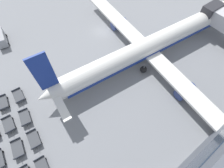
{
  "coord_description": "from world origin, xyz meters",
  "views": [
    {
      "loc": [
        26.97,
        -17.99,
        27.49
      ],
      "look_at": [
        13.66,
        -7.76,
        1.3
      ],
      "focal_mm": 28.0,
      "sensor_mm": 36.0,
      "label": 1
    }
  ],
  "objects_px": {
    "baggage_dolly_row_mid_a_col_b": "(9,125)",
    "baggage_dolly_row_mid_a_col_c": "(18,149)",
    "service_van": "(0,38)",
    "baggage_dolly_row_mid_b_col_a": "(19,96)",
    "baggage_dolly_row_mid_b_col_c": "(34,139)",
    "baggage_dolly_row_mid_b_col_d": "(42,168)",
    "airplane": "(152,45)",
    "baggage_dolly_row_mid_b_col_b": "(25,118)",
    "baggage_dolly_row_mid_a_col_a": "(3,103)"
  },
  "relations": [
    {
      "from": "service_van",
      "to": "baggage_dolly_row_mid_a_col_b",
      "type": "distance_m",
      "value": 20.53
    },
    {
      "from": "baggage_dolly_row_mid_a_col_b",
      "to": "baggage_dolly_row_mid_b_col_d",
      "type": "bearing_deg",
      "value": 9.64
    },
    {
      "from": "airplane",
      "to": "baggage_dolly_row_mid_b_col_a",
      "type": "bearing_deg",
      "value": -105.24
    },
    {
      "from": "baggage_dolly_row_mid_b_col_a",
      "to": "baggage_dolly_row_mid_a_col_a",
      "type": "bearing_deg",
      "value": -97.18
    },
    {
      "from": "baggage_dolly_row_mid_b_col_c",
      "to": "baggage_dolly_row_mid_b_col_b",
      "type": "bearing_deg",
      "value": 175.79
    },
    {
      "from": "baggage_dolly_row_mid_a_col_c",
      "to": "baggage_dolly_row_mid_b_col_a",
      "type": "height_order",
      "value": "same"
    },
    {
      "from": "baggage_dolly_row_mid_b_col_c",
      "to": "baggage_dolly_row_mid_a_col_a",
      "type": "bearing_deg",
      "value": -169.67
    },
    {
      "from": "airplane",
      "to": "baggage_dolly_row_mid_b_col_a",
      "type": "height_order",
      "value": "airplane"
    },
    {
      "from": "baggage_dolly_row_mid_b_col_c",
      "to": "baggage_dolly_row_mid_b_col_d",
      "type": "relative_size",
      "value": 1.0
    },
    {
      "from": "baggage_dolly_row_mid_b_col_c",
      "to": "baggage_dolly_row_mid_b_col_d",
      "type": "height_order",
      "value": "same"
    },
    {
      "from": "service_van",
      "to": "baggage_dolly_row_mid_b_col_c",
      "type": "relative_size",
      "value": 1.41
    },
    {
      "from": "baggage_dolly_row_mid_a_col_b",
      "to": "baggage_dolly_row_mid_a_col_c",
      "type": "distance_m",
      "value": 4.46
    },
    {
      "from": "baggage_dolly_row_mid_a_col_a",
      "to": "baggage_dolly_row_mid_a_col_c",
      "type": "height_order",
      "value": "same"
    },
    {
      "from": "baggage_dolly_row_mid_a_col_a",
      "to": "baggage_dolly_row_mid_a_col_b",
      "type": "distance_m",
      "value": 4.48
    },
    {
      "from": "service_van",
      "to": "baggage_dolly_row_mid_b_col_d",
      "type": "xyz_separation_m",
      "value": [
        28.8,
        -4.13,
        -0.74
      ]
    },
    {
      "from": "baggage_dolly_row_mid_a_col_a",
      "to": "baggage_dolly_row_mid_b_col_d",
      "type": "distance_m",
      "value": 13.56
    },
    {
      "from": "baggage_dolly_row_mid_b_col_a",
      "to": "baggage_dolly_row_mid_b_col_d",
      "type": "height_order",
      "value": "same"
    },
    {
      "from": "baggage_dolly_row_mid_a_col_a",
      "to": "baggage_dolly_row_mid_b_col_c",
      "type": "relative_size",
      "value": 1.01
    },
    {
      "from": "baggage_dolly_row_mid_a_col_a",
      "to": "baggage_dolly_row_mid_b_col_d",
      "type": "bearing_deg",
      "value": 4.01
    },
    {
      "from": "baggage_dolly_row_mid_b_col_a",
      "to": "baggage_dolly_row_mid_b_col_b",
      "type": "bearing_deg",
      "value": -8.64
    },
    {
      "from": "service_van",
      "to": "baggage_dolly_row_mid_b_col_b",
      "type": "xyz_separation_m",
      "value": [
        20.17,
        -3.11,
        -0.74
      ]
    },
    {
      "from": "service_van",
      "to": "baggage_dolly_row_mid_b_col_d",
      "type": "height_order",
      "value": "service_van"
    },
    {
      "from": "baggage_dolly_row_mid_a_col_c",
      "to": "baggage_dolly_row_mid_b_col_a",
      "type": "bearing_deg",
      "value": 157.7
    },
    {
      "from": "baggage_dolly_row_mid_a_col_a",
      "to": "baggage_dolly_row_mid_b_col_b",
      "type": "distance_m",
      "value": 5.27
    },
    {
      "from": "baggage_dolly_row_mid_a_col_a",
      "to": "baggage_dolly_row_mid_b_col_a",
      "type": "relative_size",
      "value": 1.01
    },
    {
      "from": "baggage_dolly_row_mid_b_col_b",
      "to": "baggage_dolly_row_mid_b_col_c",
      "type": "height_order",
      "value": "same"
    },
    {
      "from": "airplane",
      "to": "service_van",
      "type": "bearing_deg",
      "value": -134.51
    },
    {
      "from": "airplane",
      "to": "baggage_dolly_row_mid_b_col_c",
      "type": "bearing_deg",
      "value": -85.98
    },
    {
      "from": "baggage_dolly_row_mid_a_col_a",
      "to": "baggage_dolly_row_mid_a_col_c",
      "type": "distance_m",
      "value": 8.94
    },
    {
      "from": "service_van",
      "to": "baggage_dolly_row_mid_b_col_a",
      "type": "bearing_deg",
      "value": -8.8
    },
    {
      "from": "baggage_dolly_row_mid_b_col_b",
      "to": "baggage_dolly_row_mid_a_col_c",
      "type": "bearing_deg",
      "value": -35.16
    },
    {
      "from": "service_van",
      "to": "baggage_dolly_row_mid_a_col_b",
      "type": "bearing_deg",
      "value": -16.04
    },
    {
      "from": "airplane",
      "to": "baggage_dolly_row_mid_b_col_b",
      "type": "xyz_separation_m",
      "value": [
        -2.34,
        -26.0,
        -2.45
      ]
    },
    {
      "from": "baggage_dolly_row_mid_a_col_b",
      "to": "baggage_dolly_row_mid_b_col_d",
      "type": "height_order",
      "value": "same"
    },
    {
      "from": "airplane",
      "to": "baggage_dolly_row_mid_a_col_c",
      "type": "bearing_deg",
      "value": -86.69
    },
    {
      "from": "baggage_dolly_row_mid_a_col_a",
      "to": "baggage_dolly_row_mid_b_col_b",
      "type": "xyz_separation_m",
      "value": [
        4.89,
        1.96,
        0.0
      ]
    },
    {
      "from": "baggage_dolly_row_mid_a_col_c",
      "to": "baggage_dolly_row_mid_b_col_d",
      "type": "relative_size",
      "value": 1.01
    },
    {
      "from": "baggage_dolly_row_mid_a_col_c",
      "to": "baggage_dolly_row_mid_b_col_d",
      "type": "bearing_deg",
      "value": 21.29
    },
    {
      "from": "baggage_dolly_row_mid_b_col_b",
      "to": "baggage_dolly_row_mid_a_col_a",
      "type": "bearing_deg",
      "value": -158.14
    },
    {
      "from": "service_van",
      "to": "baggage_dolly_row_mid_a_col_a",
      "type": "relative_size",
      "value": 1.4
    },
    {
      "from": "airplane",
      "to": "baggage_dolly_row_mid_a_col_b",
      "type": "distance_m",
      "value": 28.8
    },
    {
      "from": "baggage_dolly_row_mid_a_col_b",
      "to": "baggage_dolly_row_mid_a_col_c",
      "type": "xyz_separation_m",
      "value": [
        4.46,
        -0.26,
        0.0
      ]
    },
    {
      "from": "service_van",
      "to": "airplane",
      "type": "bearing_deg",
      "value": 45.49
    },
    {
      "from": "baggage_dolly_row_mid_a_col_c",
      "to": "baggage_dolly_row_mid_b_col_a",
      "type": "relative_size",
      "value": 1.01
    },
    {
      "from": "airplane",
      "to": "baggage_dolly_row_mid_b_col_d",
      "type": "height_order",
      "value": "airplane"
    },
    {
      "from": "baggage_dolly_row_mid_b_col_b",
      "to": "baggage_dolly_row_mid_b_col_c",
      "type": "bearing_deg",
      "value": -4.21
    },
    {
      "from": "baggage_dolly_row_mid_a_col_c",
      "to": "baggage_dolly_row_mid_b_col_c",
      "type": "bearing_deg",
      "value": 85.81
    },
    {
      "from": "baggage_dolly_row_mid_a_col_c",
      "to": "baggage_dolly_row_mid_a_col_a",
      "type": "bearing_deg",
      "value": 174.51
    },
    {
      "from": "service_van",
      "to": "baggage_dolly_row_mid_b_col_a",
      "type": "height_order",
      "value": "service_van"
    },
    {
      "from": "baggage_dolly_row_mid_a_col_c",
      "to": "baggage_dolly_row_mid_b_col_b",
      "type": "bearing_deg",
      "value": 144.84
    }
  ]
}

